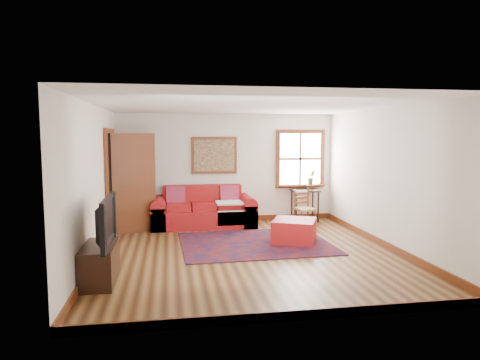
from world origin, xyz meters
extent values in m
plane|color=#3B2210|center=(0.00, 0.00, 0.00)|extent=(5.50, 5.50, 0.00)
cube|color=silver|center=(0.00, 2.75, 1.25)|extent=(5.00, 0.04, 2.50)
cube|color=silver|center=(0.00, -2.75, 1.25)|extent=(5.00, 0.04, 2.50)
cube|color=silver|center=(-2.50, 0.00, 1.25)|extent=(0.04, 5.50, 2.50)
cube|color=silver|center=(2.50, 0.00, 1.25)|extent=(0.04, 5.50, 2.50)
cube|color=white|center=(0.00, 0.00, 2.50)|extent=(5.00, 5.50, 0.04)
cube|color=#642E15|center=(0.00, 2.73, 0.06)|extent=(5.00, 0.03, 0.12)
cube|color=#642E15|center=(-2.48, 0.00, 0.06)|extent=(0.03, 5.50, 0.12)
cube|color=#642E15|center=(2.48, 0.00, 0.06)|extent=(0.03, 5.50, 0.12)
cube|color=white|center=(1.75, 2.73, 1.45)|extent=(1.00, 0.02, 1.20)
cube|color=#642E15|center=(1.75, 2.72, 2.09)|extent=(1.18, 0.06, 0.09)
cube|color=#642E15|center=(1.75, 2.72, 0.80)|extent=(1.18, 0.06, 0.09)
cube|color=#642E15|center=(1.21, 2.72, 1.45)|extent=(0.09, 0.06, 1.20)
cube|color=#642E15|center=(2.29, 2.72, 1.45)|extent=(0.09, 0.06, 1.20)
cube|color=#642E15|center=(1.75, 2.72, 1.45)|extent=(1.00, 0.04, 0.05)
cube|color=#642E15|center=(1.75, 2.65, 0.83)|extent=(1.15, 0.20, 0.04)
imported|color=#345E21|center=(2.00, 2.63, 1.01)|extent=(0.18, 0.15, 0.33)
cube|color=black|center=(-2.49, 1.60, 1.02)|extent=(0.02, 0.90, 2.05)
cube|color=#642E15|center=(-2.46, 1.11, 1.02)|extent=(0.06, 0.09, 2.05)
cube|color=#642E15|center=(-2.46, 2.10, 1.02)|extent=(0.06, 0.09, 2.05)
cube|color=#642E15|center=(-2.46, 1.60, 2.09)|extent=(0.06, 1.08, 0.09)
cube|color=#642E15|center=(-2.04, 1.90, 1.02)|extent=(0.86, 0.35, 2.05)
cube|color=silver|center=(-2.04, 1.90, 1.13)|extent=(0.56, 0.22, 1.33)
cube|color=#642E15|center=(-0.30, 2.73, 1.55)|extent=(1.05, 0.04, 0.85)
cube|color=tan|center=(-0.30, 2.69, 1.55)|extent=(0.92, 0.03, 0.72)
cube|color=#58130C|center=(0.24, 0.59, 0.01)|extent=(2.79, 2.27, 0.02)
cube|color=maroon|center=(-0.59, 2.25, 0.20)|extent=(2.27, 0.94, 0.39)
cube|color=maroon|center=(-0.59, 2.59, 0.64)|extent=(1.76, 0.26, 0.49)
cube|color=maroon|center=(-1.56, 2.25, 0.25)|extent=(0.32, 0.94, 0.49)
cube|color=maroon|center=(0.39, 2.25, 0.25)|extent=(0.32, 0.94, 0.49)
cube|color=red|center=(-1.19, 2.43, 0.67)|extent=(0.41, 0.20, 0.43)
cube|color=red|center=(0.01, 2.43, 0.67)|extent=(0.41, 0.20, 0.43)
cube|color=silver|center=(-0.04, 2.07, 0.55)|extent=(0.57, 0.52, 0.04)
cube|color=maroon|center=(0.98, 0.57, 0.22)|extent=(1.01, 1.01, 0.44)
cube|color=black|center=(1.80, 2.46, 0.73)|extent=(0.62, 0.47, 0.04)
cylinder|color=black|center=(1.54, 2.27, 0.35)|extent=(0.04, 0.04, 0.71)
cylinder|color=black|center=(2.06, 2.27, 0.35)|extent=(0.04, 0.04, 0.71)
cylinder|color=black|center=(1.54, 2.65, 0.35)|extent=(0.04, 0.04, 0.71)
cylinder|color=black|center=(2.06, 2.65, 0.35)|extent=(0.04, 0.04, 0.71)
cube|color=tan|center=(1.57, 1.77, 0.41)|extent=(0.45, 0.43, 0.04)
cylinder|color=#642E15|center=(1.44, 1.58, 0.20)|extent=(0.04, 0.04, 0.39)
cylinder|color=#642E15|center=(1.76, 1.65, 0.20)|extent=(0.04, 0.04, 0.39)
cylinder|color=#642E15|center=(1.39, 1.89, 0.41)|extent=(0.04, 0.04, 0.83)
cylinder|color=#642E15|center=(1.71, 1.95, 0.41)|extent=(0.04, 0.04, 0.83)
cube|color=#642E15|center=(1.55, 1.92, 0.64)|extent=(0.33, 0.09, 0.25)
cube|color=black|center=(-2.27, -1.12, 0.26)|extent=(0.43, 0.95, 0.52)
imported|color=black|center=(-2.25, -1.15, 0.85)|extent=(0.15, 1.15, 0.66)
cylinder|color=silver|center=(-2.22, -0.77, 0.61)|extent=(0.12, 0.12, 0.18)
cylinder|color=#FFA53F|center=(-2.22, -0.77, 0.58)|extent=(0.07, 0.07, 0.12)
camera|label=1|loc=(-1.30, -7.04, 2.01)|focal=32.00mm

